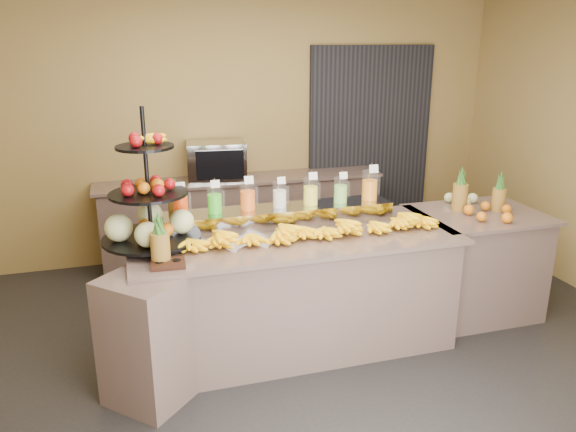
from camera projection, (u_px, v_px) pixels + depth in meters
name	position (u px, v px, depth m)	size (l,w,h in m)	color
ground	(306.00, 362.00, 4.29)	(6.00, 6.00, 0.00)	black
room_envelope	(300.00, 103.00, 4.49)	(6.04, 5.02, 2.82)	olive
buffet_counter	(282.00, 295.00, 4.36)	(2.75, 1.25, 0.93)	gray
right_counter	(474.00, 263.00, 4.98)	(1.08, 0.88, 0.93)	gray
back_ledge	(242.00, 218.00, 6.21)	(3.10, 0.55, 0.93)	gray
pitcher_tray	(280.00, 216.00, 4.51)	(1.85, 0.30, 0.15)	gray
juice_pitcher_orange_a	(181.00, 203.00, 4.24)	(0.12, 0.12, 0.29)	silver
juice_pitcher_green	(215.00, 201.00, 4.31)	(0.12, 0.12, 0.28)	silver
juice_pitcher_orange_b	(248.00, 198.00, 4.38)	(0.12, 0.13, 0.30)	silver
juice_pitcher_milk	(280.00, 196.00, 4.46)	(0.11, 0.12, 0.27)	silver
juice_pitcher_lemon	(311.00, 193.00, 4.53)	(0.12, 0.12, 0.29)	silver
juice_pitcher_lime	(341.00, 191.00, 4.60)	(0.11, 0.12, 0.27)	silver
juice_pitcher_orange_c	(370.00, 187.00, 4.67)	(0.13, 0.14, 0.32)	silver
banana_heap	(314.00, 228.00, 4.25)	(2.09, 0.19, 0.17)	yellow
fruit_stand	(157.00, 212.00, 4.03)	(0.77, 0.77, 1.00)	black
condiment_caddy	(168.00, 264.00, 3.71)	(0.22, 0.17, 0.03)	black
pineapple_left_a	(160.00, 244.00, 3.71)	(0.13, 0.13, 0.38)	brown
pineapple_left_b	(176.00, 208.00, 4.47)	(0.13, 0.13, 0.40)	brown
right_fruit_pile	(484.00, 205.00, 4.80)	(0.45, 0.43, 0.24)	brown
oven_warmer	(216.00, 161.00, 5.93)	(0.61, 0.43, 0.41)	gray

